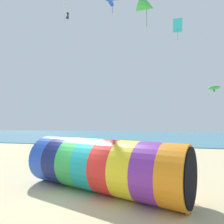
{
  "coord_description": "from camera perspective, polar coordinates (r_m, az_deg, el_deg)",
  "views": [
    {
      "loc": [
        3.76,
        -8.79,
        3.3
      ],
      "look_at": [
        1.2,
        2.54,
        3.89
      ],
      "focal_mm": 32.0,
      "sensor_mm": 36.0,
      "label": 1
    }
  ],
  "objects": [
    {
      "name": "kite_white_diamond",
      "position": [
        27.07,
        -13.29,
        26.87
      ],
      "size": [
        0.49,
        1.12,
        2.66
      ],
      "color": "white"
    },
    {
      "name": "beach_flag",
      "position": [
        9.78,
        19.21,
        -10.03
      ],
      "size": [
        0.47,
        0.36,
        2.33
      ],
      "color": "silver",
      "rests_on": "ground"
    },
    {
      "name": "kite_cyan_diamond",
      "position": [
        27.74,
        18.24,
        22.39
      ],
      "size": [
        1.11,
        0.73,
        2.62
      ],
      "color": "#2DB2C6"
    },
    {
      "name": "giant_inflatable_tube",
      "position": [
        9.88,
        -2.52,
        -14.95
      ],
      "size": [
        8.36,
        5.05,
        2.48
      ],
      "color": "blue",
      "rests_on": "ground"
    },
    {
      "name": "kite_green_delta",
      "position": [
        15.62,
        9.82,
        27.75
      ],
      "size": [
        1.53,
        1.23,
        2.15
      ],
      "color": "green"
    },
    {
      "name": "ground_plane",
      "position": [
        10.11,
        -10.62,
        -21.93
      ],
      "size": [
        120.0,
        120.0,
        0.0
      ],
      "primitive_type": "plane",
      "color": "#CCBA8C"
    },
    {
      "name": "kite_green_parafoil",
      "position": [
        20.09,
        27.12,
        6.18
      ],
      "size": [
        1.11,
        0.89,
        0.56
      ],
      "color": "green"
    },
    {
      "name": "kite_blue_parafoil",
      "position": [
        29.28,
        -0.29,
        28.68
      ],
      "size": [
        0.93,
        1.45,
        0.75
      ],
      "color": "blue"
    },
    {
      "name": "kite_black_box",
      "position": [
        32.08,
        -12.61,
        25.27
      ],
      "size": [
        0.42,
        0.42,
        0.86
      ],
      "color": "black"
    },
    {
      "name": "sea",
      "position": [
        47.21,
        8.2,
        -6.83
      ],
      "size": [
        120.0,
        40.0,
        0.1
      ],
      "primitive_type": "cube",
      "color": "teal",
      "rests_on": "ground"
    }
  ]
}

